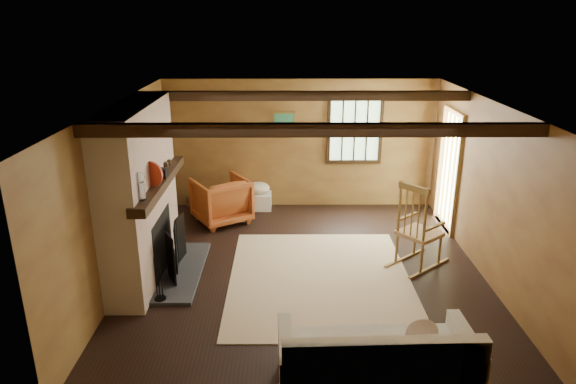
{
  "coord_description": "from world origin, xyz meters",
  "views": [
    {
      "loc": [
        -0.28,
        -6.55,
        3.49
      ],
      "look_at": [
        -0.24,
        0.4,
        1.08
      ],
      "focal_mm": 32.0,
      "sensor_mm": 36.0,
      "label": 1
    }
  ],
  "objects_px": {
    "armchair": "(221,200)",
    "rocking_chair": "(418,231)",
    "laundry_basket": "(258,201)",
    "fireplace": "(142,200)",
    "sofa": "(377,365)"
  },
  "relations": [
    {
      "from": "armchair",
      "to": "laundry_basket",
      "type": "bearing_deg",
      "value": -165.18
    },
    {
      "from": "laundry_basket",
      "to": "armchair",
      "type": "relative_size",
      "value": 0.56
    },
    {
      "from": "rocking_chair",
      "to": "armchair",
      "type": "height_order",
      "value": "rocking_chair"
    },
    {
      "from": "armchair",
      "to": "rocking_chair",
      "type": "bearing_deg",
      "value": 119.19
    },
    {
      "from": "rocking_chair",
      "to": "laundry_basket",
      "type": "relative_size",
      "value": 2.58
    },
    {
      "from": "laundry_basket",
      "to": "armchair",
      "type": "distance_m",
      "value": 0.92
    },
    {
      "from": "fireplace",
      "to": "laundry_basket",
      "type": "distance_m",
      "value": 3.08
    },
    {
      "from": "fireplace",
      "to": "rocking_chair",
      "type": "bearing_deg",
      "value": 3.17
    },
    {
      "from": "fireplace",
      "to": "laundry_basket",
      "type": "relative_size",
      "value": 4.8
    },
    {
      "from": "rocking_chair",
      "to": "fireplace",
      "type": "bearing_deg",
      "value": 53.49
    },
    {
      "from": "rocking_chair",
      "to": "laundry_basket",
      "type": "bearing_deg",
      "value": 6.31
    },
    {
      "from": "fireplace",
      "to": "armchair",
      "type": "relative_size",
      "value": 2.7
    },
    {
      "from": "fireplace",
      "to": "sofa",
      "type": "height_order",
      "value": "fireplace"
    },
    {
      "from": "laundry_basket",
      "to": "fireplace",
      "type": "bearing_deg",
      "value": -119.26
    },
    {
      "from": "rocking_chair",
      "to": "armchair",
      "type": "xyz_separation_m",
      "value": [
        -3.03,
        1.7,
        -0.14
      ]
    }
  ]
}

